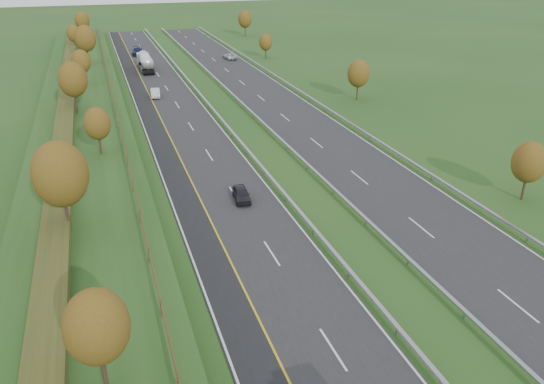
% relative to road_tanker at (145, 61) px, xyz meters
% --- Properties ---
extents(ground, '(400.00, 400.00, 0.00)m').
position_rel_road_tanker_xyz_m(ground, '(8.49, -45.06, -1.86)').
color(ground, '#224518').
rests_on(ground, ground).
extents(near_carriageway, '(10.50, 200.00, 0.04)m').
position_rel_road_tanker_xyz_m(near_carriageway, '(0.49, -40.06, -1.84)').
color(near_carriageway, black).
rests_on(near_carriageway, ground).
extents(far_carriageway, '(10.50, 200.00, 0.04)m').
position_rel_road_tanker_xyz_m(far_carriageway, '(16.99, -40.06, -1.84)').
color(far_carriageway, black).
rests_on(far_carriageway, ground).
extents(hard_shoulder, '(3.00, 200.00, 0.04)m').
position_rel_road_tanker_xyz_m(hard_shoulder, '(-3.26, -40.06, -1.84)').
color(hard_shoulder, black).
rests_on(hard_shoulder, ground).
extents(lane_markings, '(26.75, 200.00, 0.01)m').
position_rel_road_tanker_xyz_m(lane_markings, '(6.90, -40.18, -1.81)').
color(lane_markings, silver).
rests_on(lane_markings, near_carriageway).
extents(embankment_left, '(12.00, 200.00, 2.00)m').
position_rel_road_tanker_xyz_m(embankment_left, '(-12.51, -40.06, -0.86)').
color(embankment_left, '#224518').
rests_on(embankment_left, ground).
extents(hedge_left, '(2.20, 180.00, 1.10)m').
position_rel_road_tanker_xyz_m(hedge_left, '(-14.51, -40.06, 0.69)').
color(hedge_left, '#313B18').
rests_on(hedge_left, embankment_left).
extents(fence_left, '(0.12, 189.06, 1.20)m').
position_rel_road_tanker_xyz_m(fence_left, '(-8.01, -40.47, 0.87)').
color(fence_left, '#422B19').
rests_on(fence_left, embankment_left).
extents(median_barrier_near, '(0.32, 200.00, 0.71)m').
position_rel_road_tanker_xyz_m(median_barrier_near, '(6.19, -40.06, -1.25)').
color(median_barrier_near, gray).
rests_on(median_barrier_near, ground).
extents(median_barrier_far, '(0.32, 200.00, 0.71)m').
position_rel_road_tanker_xyz_m(median_barrier_far, '(11.29, -40.06, -1.25)').
color(median_barrier_far, gray).
rests_on(median_barrier_far, ground).
extents(outer_barrier_far, '(0.32, 200.00, 0.71)m').
position_rel_road_tanker_xyz_m(outer_barrier_far, '(22.79, -40.06, -1.25)').
color(outer_barrier_far, gray).
rests_on(outer_barrier_far, ground).
extents(trees_left, '(6.64, 164.30, 7.66)m').
position_rel_road_tanker_xyz_m(trees_left, '(-12.15, -43.43, 4.51)').
color(trees_left, '#2D2116').
rests_on(trees_left, embankment_left).
extents(trees_far, '(8.45, 118.60, 7.12)m').
position_rel_road_tanker_xyz_m(trees_far, '(30.29, -10.85, 2.38)').
color(trees_far, '#2D2116').
rests_on(trees_far, ground).
extents(road_tanker, '(2.40, 11.22, 3.46)m').
position_rel_road_tanker_xyz_m(road_tanker, '(0.00, 0.00, 0.00)').
color(road_tanker, silver).
rests_on(road_tanker, near_carriageway).
extents(car_dark_near, '(1.87, 3.86, 1.27)m').
position_rel_road_tanker_xyz_m(car_dark_near, '(2.09, -66.52, -1.19)').
color(car_dark_near, black).
rests_on(car_dark_near, near_carriageway).
extents(car_silver_mid, '(1.88, 4.36, 1.39)m').
position_rel_road_tanker_xyz_m(car_silver_mid, '(-0.88, -22.84, -1.13)').
color(car_silver_mid, silver).
rests_on(car_silver_mid, near_carriageway).
extents(car_small_far, '(3.04, 5.94, 1.65)m').
position_rel_road_tanker_xyz_m(car_small_far, '(0.06, 18.36, -1.00)').
color(car_small_far, '#141A3E').
rests_on(car_small_far, near_carriageway).
extents(car_oncoming, '(2.55, 4.82, 1.29)m').
position_rel_road_tanker_xyz_m(car_oncoming, '(19.39, 6.42, -1.18)').
color(car_oncoming, silver).
rests_on(car_oncoming, far_carriageway).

